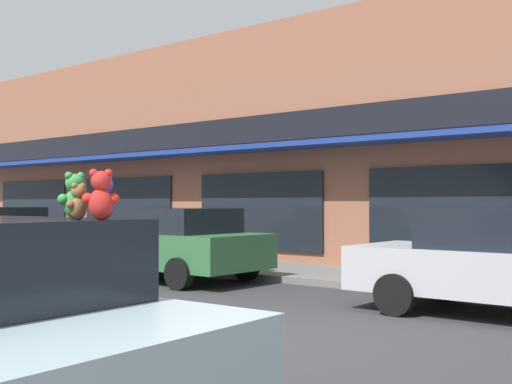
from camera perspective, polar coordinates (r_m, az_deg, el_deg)
ground_plane at (r=7.48m, az=-1.68°, el=-13.49°), size 260.00×260.00×0.00m
sidewalk_far at (r=12.71m, az=16.91°, el=-7.94°), size 2.60×90.00×0.13m
storefront_row at (r=24.92m, az=-0.04°, el=2.56°), size 13.73×36.82×6.30m
teddy_bear_red at (r=4.01m, az=-13.63°, el=-0.30°), size 0.22×0.20×0.31m
teddy_bear_brown at (r=4.10m, az=-15.53°, el=-0.87°), size 0.17×0.11×0.23m
teddy_bear_green at (r=4.36m, az=-15.84°, el=-0.37°), size 0.23×0.14×0.31m
teddy_bear_purple at (r=4.26m, az=-13.35°, el=-0.48°), size 0.22×0.15×0.29m
parked_car_far_center at (r=13.62m, az=-7.80°, el=-4.37°), size 2.14×4.26×1.51m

